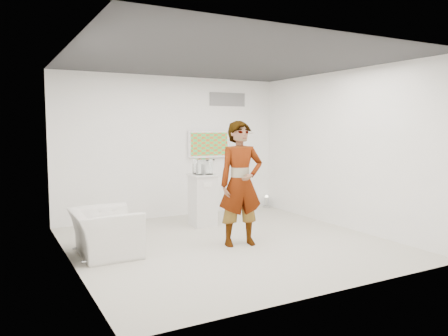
{
  "coord_description": "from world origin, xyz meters",
  "views": [
    {
      "loc": [
        -3.47,
        -6.25,
        1.95
      ],
      "look_at": [
        0.24,
        0.6,
        1.2
      ],
      "focal_mm": 35.0,
      "sensor_mm": 36.0,
      "label": 1
    }
  ],
  "objects_px": {
    "tv": "(209,144)",
    "floor_uplight": "(267,202)",
    "person": "(241,183)",
    "armchair": "(105,233)",
    "pedestal": "(203,200)"
  },
  "relations": [
    {
      "from": "tv",
      "to": "floor_uplight",
      "type": "height_order",
      "value": "tv"
    },
    {
      "from": "armchair",
      "to": "pedestal",
      "type": "relative_size",
      "value": 1.06
    },
    {
      "from": "tv",
      "to": "floor_uplight",
      "type": "bearing_deg",
      "value": -4.15
    },
    {
      "from": "pedestal",
      "to": "floor_uplight",
      "type": "bearing_deg",
      "value": 24.23
    },
    {
      "from": "person",
      "to": "armchair",
      "type": "xyz_separation_m",
      "value": [
        -2.1,
        0.47,
        -0.67
      ]
    },
    {
      "from": "floor_uplight",
      "to": "tv",
      "type": "bearing_deg",
      "value": 175.85
    },
    {
      "from": "tv",
      "to": "person",
      "type": "relative_size",
      "value": 0.49
    },
    {
      "from": "floor_uplight",
      "to": "pedestal",
      "type": "bearing_deg",
      "value": -155.77
    },
    {
      "from": "person",
      "to": "floor_uplight",
      "type": "bearing_deg",
      "value": 58.28
    },
    {
      "from": "armchair",
      "to": "person",
      "type": "bearing_deg",
      "value": -102.94
    },
    {
      "from": "armchair",
      "to": "floor_uplight",
      "type": "xyz_separation_m",
      "value": [
        4.32,
        2.07,
        -0.21
      ]
    },
    {
      "from": "pedestal",
      "to": "person",
      "type": "bearing_deg",
      "value": -92.18
    },
    {
      "from": "person",
      "to": "armchair",
      "type": "bearing_deg",
      "value": 176.98
    },
    {
      "from": "tv",
      "to": "floor_uplight",
      "type": "relative_size",
      "value": 3.51
    },
    {
      "from": "armchair",
      "to": "tv",
      "type": "bearing_deg",
      "value": -52.83
    }
  ]
}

